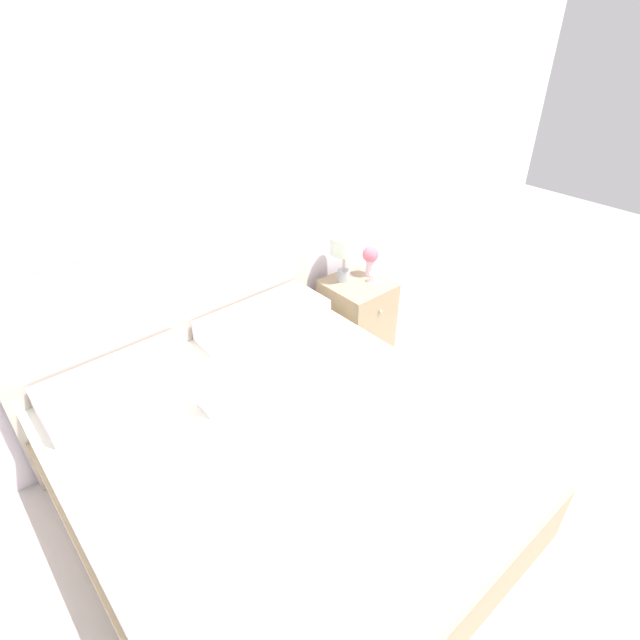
{
  "coord_description": "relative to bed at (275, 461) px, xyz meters",
  "views": [
    {
      "loc": [
        -0.97,
        -2.44,
        2.34
      ],
      "look_at": [
        0.64,
        -0.57,
        0.72
      ],
      "focal_mm": 28.0,
      "sensor_mm": 36.0,
      "label": 1
    }
  ],
  "objects": [
    {
      "name": "teacup",
      "position": [
        1.38,
        0.65,
        0.32
      ],
      "size": [
        0.11,
        0.11,
        0.06
      ],
      "color": "white",
      "rests_on": "nightstand"
    },
    {
      "name": "ground_plane",
      "position": [
        0.0,
        0.96,
        -0.31
      ],
      "size": [
        12.0,
        12.0,
        0.0
      ],
      "primitive_type": "plane",
      "color": "#BCB7B2"
    },
    {
      "name": "wall_back",
      "position": [
        0.0,
        1.03,
        0.99
      ],
      "size": [
        8.0,
        0.06,
        2.6
      ],
      "color": "white",
      "rests_on": "ground_plane"
    },
    {
      "name": "bed",
      "position": [
        0.0,
        0.0,
        0.0
      ],
      "size": [
        1.94,
        2.07,
        1.23
      ],
      "color": "tan",
      "rests_on": "ground_plane"
    },
    {
      "name": "nightstand",
      "position": [
        1.28,
        0.71,
        -0.01
      ],
      "size": [
        0.42,
        0.47,
        0.6
      ],
      "color": "tan",
      "rests_on": "ground_plane"
    },
    {
      "name": "flower_vase",
      "position": [
        1.42,
        0.74,
        0.44
      ],
      "size": [
        0.12,
        0.12,
        0.23
      ],
      "color": "silver",
      "rests_on": "nightstand"
    },
    {
      "name": "table_lamp",
      "position": [
        1.23,
        0.82,
        0.54
      ],
      "size": [
        0.21,
        0.21,
        0.34
      ],
      "color": "#A8B2BC",
      "rests_on": "nightstand"
    }
  ]
}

